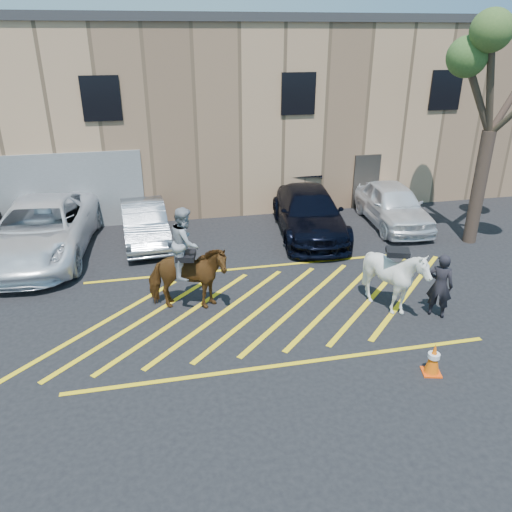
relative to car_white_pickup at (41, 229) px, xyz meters
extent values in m
plane|color=black|center=(6.17, -4.62, -0.88)|extent=(90.00, 90.00, 0.00)
imported|color=white|center=(0.00, 0.00, 0.00)|extent=(3.42, 6.55, 1.76)
imported|color=gray|center=(3.24, 0.49, -0.20)|extent=(1.72, 4.23, 1.37)
imported|color=black|center=(9.01, 0.03, -0.10)|extent=(2.89, 5.65, 1.57)
imported|color=white|center=(12.35, 0.25, -0.10)|extent=(2.22, 4.71, 1.56)
imported|color=black|center=(10.44, -6.19, -0.03)|extent=(0.74, 0.71, 1.71)
cube|color=tan|center=(6.17, 7.38, 2.62)|extent=(32.00, 10.00, 7.00)
cube|color=#2D2D30|center=(6.17, 7.38, 6.27)|extent=(32.20, 10.20, 0.30)
cube|color=black|center=(2.17, 2.34, 3.72)|extent=(1.30, 0.08, 1.50)
cube|color=black|center=(9.17, 2.34, 3.72)|extent=(1.30, 0.08, 1.50)
cube|color=black|center=(15.17, 2.34, 3.72)|extent=(1.30, 0.08, 1.50)
cube|color=#38332D|center=(12.17, 2.34, 0.22)|extent=(1.10, 0.08, 2.20)
cube|color=yellow|center=(1.97, -4.92, -0.88)|extent=(4.20, 4.20, 0.01)
cube|color=yellow|center=(3.02, -4.92, -0.88)|extent=(4.20, 4.20, 0.01)
cube|color=yellow|center=(4.07, -4.92, -0.88)|extent=(4.20, 4.20, 0.01)
cube|color=yellow|center=(5.12, -4.92, -0.88)|extent=(4.20, 4.20, 0.01)
cube|color=yellow|center=(6.17, -4.92, -0.88)|extent=(4.20, 4.20, 0.01)
cube|color=yellow|center=(7.22, -4.92, -0.88)|extent=(4.20, 4.20, 0.01)
cube|color=yellow|center=(8.27, -4.92, -0.88)|extent=(4.20, 4.20, 0.01)
cube|color=yellow|center=(9.32, -4.92, -0.88)|extent=(4.20, 4.20, 0.01)
cube|color=yellow|center=(10.37, -4.92, -0.88)|extent=(4.20, 4.20, 0.01)
cube|color=yellow|center=(6.17, -2.42, -0.88)|extent=(9.50, 0.12, 0.01)
cube|color=yellow|center=(6.17, -7.42, -0.88)|extent=(9.50, 0.12, 0.01)
imported|color=#583414|center=(4.28, -4.50, 0.01)|extent=(2.26, 1.39, 1.78)
imported|color=#94969D|center=(4.28, -4.50, 0.99)|extent=(0.86, 1.01, 1.81)
cube|color=black|center=(4.28, -4.50, 0.63)|extent=(0.57, 0.65, 0.14)
imported|color=silver|center=(9.43, -5.72, 0.05)|extent=(2.01, 2.11, 1.86)
cube|color=black|center=(9.43, -5.72, 0.78)|extent=(0.69, 0.63, 0.14)
cube|color=#FF470A|center=(9.08, -8.35, -0.87)|extent=(0.46, 0.46, 0.03)
cone|color=#FF600A|center=(9.08, -8.35, -0.50)|extent=(0.32, 0.32, 0.70)
cylinder|color=silver|center=(9.08, -8.35, -0.44)|extent=(0.25, 0.25, 0.10)
cylinder|color=#402E27|center=(14.25, -1.90, 1.02)|extent=(0.44, 0.44, 3.80)
cylinder|color=#483D2C|center=(14.18, -1.05, 3.92)|extent=(0.33, 1.88, 2.34)
cylinder|color=#4B3B2D|center=(13.64, -1.90, 3.97)|extent=(1.40, 0.20, 2.39)
cylinder|color=#463B2A|center=(13.78, -2.18, 4.32)|extent=(1.16, 0.77, 3.11)
sphere|color=#497431|center=(14.10, -0.19, 5.03)|extent=(1.20, 1.20, 1.20)
sphere|color=#446B2D|center=(13.03, -1.90, 5.11)|extent=(1.20, 1.20, 1.20)
sphere|color=#4A662B|center=(13.31, -2.45, 5.83)|extent=(1.20, 1.20, 1.20)
camera|label=1|loc=(3.59, -16.06, 5.74)|focal=35.00mm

